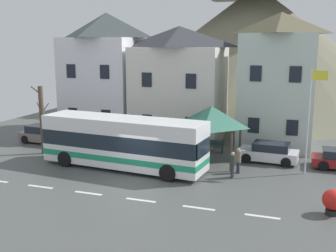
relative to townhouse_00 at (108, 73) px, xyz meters
name	(u,v)px	position (x,y,z in m)	size (l,w,h in m)	color
ground_plane	(131,184)	(7.75, -12.40, -5.19)	(40.00, 60.00, 0.07)	#4E514F
townhouse_00	(108,73)	(0.00, 0.00, 0.00)	(6.10, 6.86, 10.32)	white
townhouse_01	(179,84)	(6.85, -0.79, -0.62)	(7.00, 5.27, 9.08)	silver
townhouse_02	(278,80)	(14.59, -0.41, -0.16)	(5.28, 6.05, 10.00)	silver
hilltop_castle	(254,43)	(9.86, 20.38, 2.66)	(39.80, 39.80, 23.85)	#6D6B56
transit_bus	(123,143)	(6.10, -9.86, -3.54)	(10.76, 3.39, 3.21)	white
bus_shelter	(212,117)	(10.95, -6.63, -2.11)	(3.60, 3.60, 3.74)	#473D33
parked_car_00	(44,134)	(-2.74, -5.78, -4.49)	(3.97, 2.00, 1.38)	slate
parked_car_01	(269,152)	(14.61, -5.42, -4.51)	(3.93, 2.05, 1.32)	white
pedestrian_00	(238,159)	(13.09, -8.47, -4.28)	(0.32, 0.32, 1.56)	#2D2D38
pedestrian_01	(233,164)	(12.92, -9.46, -4.33)	(0.31, 0.36, 1.54)	#2D2D38
pedestrian_02	(200,151)	(10.50, -7.67, -4.24)	(0.35, 0.35, 1.57)	#38332D
public_bench	(214,146)	(10.59, -4.20, -4.69)	(1.45, 0.48, 0.87)	#33473D
flagpole	(310,114)	(17.02, -7.29, -1.47)	(0.95, 0.10, 6.29)	silver
harbour_buoy	(333,201)	(18.23, -13.25, -4.48)	(0.96, 0.96, 1.21)	black
bare_tree_01	(42,119)	(-0.82, -8.53, -2.68)	(1.34, 1.19, 4.83)	brown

